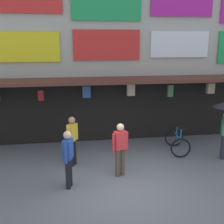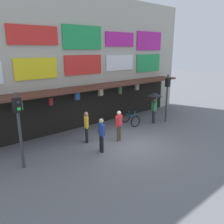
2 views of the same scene
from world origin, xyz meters
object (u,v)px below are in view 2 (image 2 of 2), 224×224
Objects in this scene: traffic_light_far at (167,91)px; bicycle_parked at (130,119)px; pedestrian_with_umbrella at (154,99)px; pedestrian_in_purple at (101,133)px; pedestrian_in_black at (119,124)px; pedestrian_in_blue at (86,125)px; traffic_light_near at (19,119)px.

traffic_light_far reaches higher than bicycle_parked.
pedestrian_in_purple is (-5.37, -1.24, -0.69)m from pedestrian_with_umbrella.
pedestrian_in_purple is at bearing -167.01° from pedestrian_with_umbrella.
pedestrian_with_umbrella is (-0.88, 0.31, -0.50)m from traffic_light_far.
traffic_light_far is 4.86m from pedestrian_in_black.
pedestrian_in_black is at bearing -168.69° from pedestrian_with_umbrella.
bicycle_parked is at bearing 149.70° from pedestrian_with_umbrella.
pedestrian_in_blue is at bearing 84.75° from pedestrian_in_purple.
traffic_light_near is 1.54× the size of pedestrian_with_umbrella.
pedestrian_with_umbrella is at bearing 160.64° from traffic_light_far.
pedestrian_with_umbrella is (1.37, -0.80, 1.25)m from bicycle_parked.
traffic_light_far is at bearing -26.27° from bicycle_parked.
pedestrian_with_umbrella is (8.81, 0.33, -0.50)m from traffic_light_near.
bicycle_parked is 0.60× the size of pedestrian_with_umbrella.
pedestrian_with_umbrella is at bearing -30.30° from bicycle_parked.
pedestrian_in_black is at bearing -174.47° from traffic_light_far.
pedestrian_in_black is at bearing -4.99° from traffic_light_near.
pedestrian_in_black is at bearing -34.34° from pedestrian_in_blue.
traffic_light_far is 1.90× the size of pedestrian_in_blue.
traffic_light_near reaches higher than pedestrian_with_umbrella.
pedestrian_in_blue is at bearing -171.24° from bicycle_parked.
pedestrian_in_black is (-4.69, -0.45, -1.19)m from traffic_light_far.
traffic_light_near is 1.00× the size of traffic_light_far.
pedestrian_in_blue is 1.00× the size of pedestrian_in_purple.
pedestrian_with_umbrella reaches higher than pedestrian_in_black.
traffic_light_near is at bearing -177.87° from pedestrian_with_umbrella.
traffic_light_far reaches higher than pedestrian_in_blue.
traffic_light_far is (9.69, 0.02, 0.00)m from traffic_light_near.
traffic_light_far is at bearing 8.47° from pedestrian_in_purple.
pedestrian_with_umbrella is 5.29m from pedestrian_in_blue.
traffic_light_far reaches higher than pedestrian_in_purple.
pedestrian_in_purple is (-4.00, -2.04, 0.55)m from bicycle_parked.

